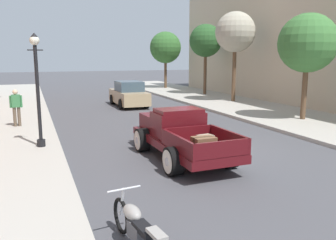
{
  "coord_description": "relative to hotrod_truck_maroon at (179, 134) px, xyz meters",
  "views": [
    {
      "loc": [
        -5.35,
        -10.87,
        3.22
      ],
      "look_at": [
        -0.88,
        0.57,
        1.0
      ],
      "focal_mm": 37.53,
      "sensor_mm": 36.0,
      "label": 1
    }
  ],
  "objects": [
    {
      "name": "motorcycle_parked",
      "position": [
        -2.88,
        -4.97,
        -0.31
      ],
      "size": [
        0.62,
        2.11,
        0.93
      ],
      "color": "black",
      "rests_on": "ground"
    },
    {
      "name": "street_tree_farthest",
      "position": [
        8.19,
        22.66,
        3.35
      ],
      "size": [
        3.07,
        3.07,
        5.5
      ],
      "color": "brown",
      "rests_on": "sidewalk_right"
    },
    {
      "name": "street_lamp_near",
      "position": [
        -4.17,
        2.44,
        1.63
      ],
      "size": [
        0.5,
        0.32,
        3.85
      ],
      "color": "black",
      "rests_on": "sidewalk_left"
    },
    {
      "name": "ground_plane",
      "position": [
        0.98,
        0.68,
        -0.75
      ],
      "size": [
        140.0,
        140.0,
        0.0
      ],
      "primitive_type": "plane",
      "color": "#47474C"
    },
    {
      "name": "street_tree_second",
      "position": [
        8.78,
        10.92,
        4.09
      ],
      "size": [
        2.72,
        2.72,
        6.09
      ],
      "color": "brown",
      "rests_on": "sidewalk_right"
    },
    {
      "name": "car_background_tan",
      "position": [
        1.6,
        12.19,
        0.01
      ],
      "size": [
        1.89,
        4.31,
        1.65
      ],
      "color": "tan",
      "rests_on": "ground"
    },
    {
      "name": "street_tree_third",
      "position": [
        9.11,
        15.91,
        3.73
      ],
      "size": [
        2.66,
        2.66,
        5.69
      ],
      "color": "brown",
      "rests_on": "sidewalk_right"
    },
    {
      "name": "pedestrian_sidewalk_left",
      "position": [
        -5.04,
        6.66,
        0.33
      ],
      "size": [
        0.53,
        0.22,
        1.65
      ],
      "color": "brown",
      "rests_on": "sidewalk_left"
    },
    {
      "name": "street_tree_nearest",
      "position": [
        8.21,
        3.48,
        3.1
      ],
      "size": [
        2.85,
        2.85,
        5.14
      ],
      "color": "brown",
      "rests_on": "sidewalk_right"
    },
    {
      "name": "hotrod_truck_maroon",
      "position": [
        0.0,
        0.0,
        0.0
      ],
      "size": [
        2.27,
        4.97,
        1.58
      ],
      "color": "#510F14",
      "rests_on": "ground"
    }
  ]
}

